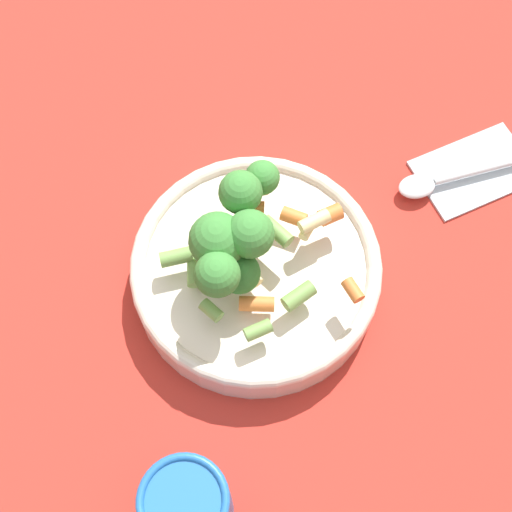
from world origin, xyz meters
The scene contains 6 objects.
ground_plane centered at (0.00, 0.00, 0.00)m, with size 3.00×3.00×0.00m, color #B72D23.
bowl centered at (0.00, 0.00, 0.02)m, with size 0.22×0.22×0.04m.
pasta_salad centered at (-0.01, 0.00, 0.09)m, with size 0.16×0.14×0.08m.
cup centered at (-0.12, -0.17, 0.05)m, with size 0.06×0.06×0.09m.
napkin centered at (0.24, 0.04, 0.00)m, with size 0.12×0.08×0.01m.
spoon centered at (0.21, 0.03, 0.01)m, with size 0.16×0.03×0.01m.
Camera 1 is at (-0.09, -0.24, 0.60)m, focal length 50.00 mm.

